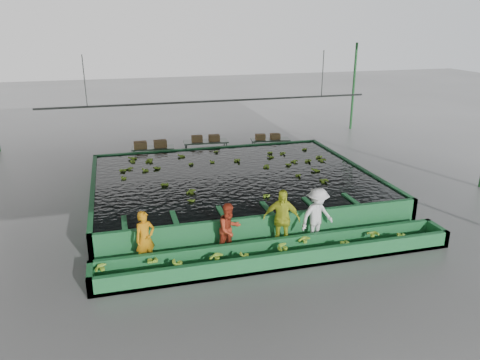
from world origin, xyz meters
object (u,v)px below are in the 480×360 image
object	(u,v)px
worker_c	(282,219)
worker_d	(317,216)
flotation_tank	(233,186)
worker_a	(145,239)
sorting_trough	(280,254)
box_stack_mid	(206,141)
worker_b	(229,229)
box_stack_left	(151,148)
packing_table_mid	(206,151)
packing_table_left	(153,156)
packing_table_right	(270,147)
box_stack_right	(268,139)

from	to	relation	value
worker_c	worker_d	size ratio (longest dim) A/B	1.04
flotation_tank	worker_a	xyz separation A→B (m)	(-3.51, -4.30, 0.32)
flotation_tank	sorting_trough	bearing A→B (deg)	-90.00
worker_a	box_stack_mid	xyz separation A→B (m)	(3.48, 9.21, 0.16)
worker_b	box_stack_left	xyz separation A→B (m)	(-1.36, 9.01, 0.08)
flotation_tank	box_stack_mid	distance (m)	4.93
packing_table_mid	box_stack_mid	bearing A→B (deg)	-104.47
worker_a	box_stack_left	xyz separation A→B (m)	(0.94, 9.01, 0.08)
flotation_tank	worker_a	size ratio (longest dim) A/B	6.48
flotation_tank	box_stack_mid	world-z (taller)	box_stack_mid
worker_b	box_stack_mid	size ratio (longest dim) A/B	1.18
packing_table_left	worker_d	bearing A→B (deg)	-66.88
packing_table_left	box_stack_left	size ratio (longest dim) A/B	1.31
worker_c	packing_table_left	world-z (taller)	worker_c
worker_a	worker_b	size ratio (longest dim) A/B	1.01
sorting_trough	packing_table_left	world-z (taller)	packing_table_left
worker_b	worker_d	distance (m)	2.63
worker_a	worker_d	distance (m)	4.93
sorting_trough	box_stack_mid	distance (m)	10.03
box_stack_left	sorting_trough	bearing A→B (deg)	-75.33
worker_a	worker_c	distance (m)	3.83
sorting_trough	packing_table_mid	size ratio (longest dim) A/B	4.90
flotation_tank	packing_table_right	world-z (taller)	flotation_tank
worker_a	box_stack_right	xyz separation A→B (m)	(6.49, 9.18, 0.06)
worker_a	packing_table_mid	world-z (taller)	worker_a
packing_table_right	sorting_trough	bearing A→B (deg)	-107.34
worker_a	box_stack_right	bearing A→B (deg)	31.25
worker_c	box_stack_mid	size ratio (longest dim) A/B	1.39
packing_table_left	box_stack_right	size ratio (longest dim) A/B	1.58
box_stack_mid	box_stack_right	xyz separation A→B (m)	(3.01, -0.03, -0.09)
sorting_trough	box_stack_left	bearing A→B (deg)	104.67
worker_c	box_stack_left	bearing A→B (deg)	131.27
worker_c	box_stack_right	bearing A→B (deg)	97.34
sorting_trough	packing_table_left	bearing A→B (deg)	103.96
worker_a	worker_d	size ratio (longest dim) A/B	0.90
worker_d	box_stack_left	distance (m)	9.86
packing_table_mid	box_stack_right	size ratio (longest dim) A/B	1.73
worker_b	packing_table_left	bearing A→B (deg)	75.34
flotation_tank	worker_d	world-z (taller)	worker_d
worker_d	packing_table_left	distance (m)	9.89
worker_b	worker_c	xyz separation A→B (m)	(1.53, 0.00, 0.13)
packing_table_mid	packing_table_right	xyz separation A→B (m)	(3.13, -0.09, -0.05)
worker_a	packing_table_right	world-z (taller)	worker_a
box_stack_left	box_stack_right	size ratio (longest dim) A/B	1.21
flotation_tank	worker_b	size ratio (longest dim) A/B	6.54
worker_a	box_stack_mid	bearing A→B (deg)	45.81
flotation_tank	packing_table_right	bearing A→B (deg)	57.45
packing_table_mid	packing_table_right	bearing A→B (deg)	-1.69
worker_a	packing_table_left	size ratio (longest dim) A/B	0.83
worker_b	worker_c	distance (m)	1.54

